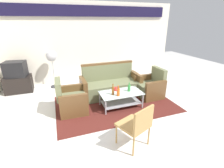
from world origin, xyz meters
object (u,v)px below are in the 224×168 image
bottle_green (129,88)px  cup (116,89)px  armchair_left (71,101)px  tv_stand (19,84)px  coffee_table (121,97)px  bottle_orange (118,92)px  couch (111,85)px  television (15,69)px  pedestal_fan (52,58)px  bottle_brown (113,90)px  wicker_chair (137,124)px  armchair_right (150,87)px

bottle_green → cup: bearing=155.5°
armchair_left → cup: (1.17, -0.04, 0.17)m
bottle_green → tv_stand: (-2.95, 2.00, -0.24)m
coffee_table → bottle_orange: size_ratio=4.06×
couch → bottle_orange: size_ratio=6.67×
television → pedestal_fan: pedestal_fan is taller
television → couch: bearing=165.5°
tv_stand → bottle_orange: bearing=-40.1°
bottle_brown → cup: bottle_brown is taller
armchair_left → cup: bearing=89.9°
couch → wicker_chair: couch is taller
coffee_table → bottle_brown: (-0.24, -0.04, 0.25)m
armchair_right → pedestal_fan: 3.30m
cup → tv_stand: size_ratio=0.12×
cup → television: 3.23m
coffee_table → bottle_orange: 0.32m
television → wicker_chair: bearing=134.4°
television → pedestal_fan: size_ratio=0.53×
bottle_green → bottle_brown: bearing=-173.4°
coffee_table → tv_stand: tv_stand is taller
couch → coffee_table: size_ratio=1.64×
bottle_green → wicker_chair: wicker_chair is taller
couch → armchair_left: 1.38m
coffee_table → cup: (-0.09, 0.17, 0.19)m
tv_stand → television: 0.50m
couch → tv_stand: (-2.70, 1.22, -0.06)m
bottle_green → cup: size_ratio=2.43×
couch → bottle_orange: (-0.13, -0.95, 0.20)m
bottle_brown → tv_stand: bearing=140.3°
television → bottle_orange: bearing=149.8°
tv_stand → television: size_ratio=1.20×
couch → television: 3.00m
cup → coffee_table: bearing=-62.3°
armchair_left → tv_stand: (-1.46, 1.81, -0.03)m
couch → bottle_green: 0.84m
armchair_right → bottle_green: size_ratio=3.50×
armchair_right → bottle_brown: bearing=103.0°
coffee_table → pedestal_fan: size_ratio=0.87×
armchair_left → television: (-1.46, 1.81, 0.47)m
bottle_brown → cup: bearing=53.0°
coffee_table → bottle_green: bottle_green is taller
bottle_green → television: size_ratio=0.36×
coffee_table → wicker_chair: (-0.31, -1.46, 0.22)m
bottle_brown → television: 3.23m
armchair_right → bottle_green: bearing=107.3°
bottle_brown → bottle_green: (0.48, 0.05, -0.02)m
bottle_orange → television: size_ratio=0.41×
cup → wicker_chair: size_ratio=0.12×
couch → television: television is taller
pedestal_fan → wicker_chair: (1.30, -3.53, -0.52)m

